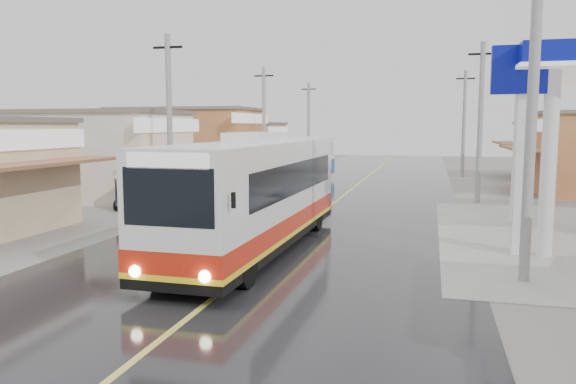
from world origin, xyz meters
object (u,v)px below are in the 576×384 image
(tyre_stack, at_px, (167,215))
(coach_bus, at_px, (257,194))
(second_bus, at_px, (297,159))
(cyclist, at_px, (219,207))
(tricycle_near, at_px, (137,191))

(tyre_stack, bearing_deg, coach_bus, -39.84)
(second_bus, bearing_deg, cyclist, -80.71)
(coach_bus, height_order, tyre_stack, coach_bus)
(cyclist, bearing_deg, tyre_stack, 170.34)
(coach_bus, distance_m, cyclist, 4.95)
(second_bus, distance_m, tyre_stack, 15.65)
(cyclist, bearing_deg, tricycle_near, 153.71)
(second_bus, height_order, cyclist, second_bus)
(tricycle_near, bearing_deg, second_bus, 74.24)
(second_bus, bearing_deg, tyre_stack, -89.82)
(tyre_stack, bearing_deg, cyclist, -11.39)
(cyclist, xyz_separation_m, tricycle_near, (-5.11, 2.72, 0.16))
(coach_bus, relative_size, cyclist, 5.45)
(coach_bus, xyz_separation_m, tyre_stack, (-5.31, 4.43, -1.57))
(coach_bus, height_order, cyclist, coach_bus)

